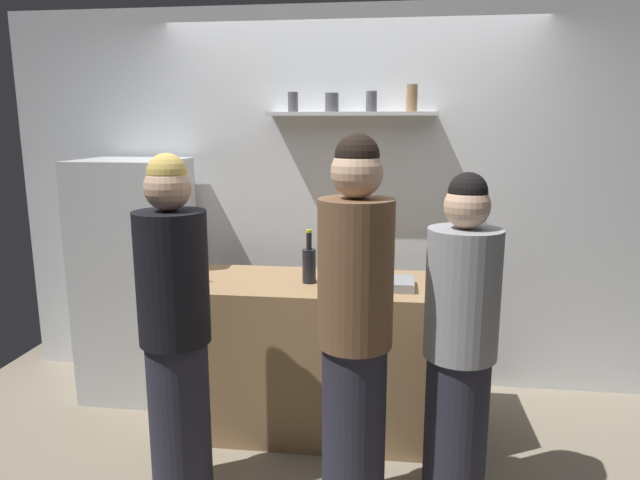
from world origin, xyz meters
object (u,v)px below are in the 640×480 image
at_px(wine_bottle_dark_glass, 309,264).
at_px(person_blonde, 175,333).
at_px(utensil_holder, 344,266).
at_px(wine_bottle_amber_glass, 180,266).
at_px(water_bottle_plastic, 443,278).
at_px(refrigerator, 137,279).
at_px(baking_pan, 384,283).
at_px(person_grey_hoodie, 460,349).
at_px(person_brown_jacket, 355,333).

xyz_separation_m(wine_bottle_dark_glass, person_blonde, (-0.55, -0.69, -0.19)).
bearing_deg(utensil_holder, wine_bottle_amber_glass, -161.46).
bearing_deg(utensil_holder, water_bottle_plastic, -32.97).
bearing_deg(refrigerator, water_bottle_plastic, -15.38).
xyz_separation_m(baking_pan, person_blonde, (-0.98, -0.64, -0.10)).
bearing_deg(wine_bottle_dark_glass, water_bottle_plastic, -13.93).
distance_m(wine_bottle_dark_glass, person_grey_hoodie, 1.03).
bearing_deg(refrigerator, baking_pan, -13.64).
xyz_separation_m(baking_pan, wine_bottle_amber_glass, (-1.16, -0.08, 0.08)).
relative_size(utensil_holder, person_grey_hoodie, 0.14).
bearing_deg(wine_bottle_dark_glass, baking_pan, -5.89).
relative_size(person_blonde, person_grey_hoodie, 1.05).
bearing_deg(baking_pan, utensil_holder, 137.58).
height_order(baking_pan, wine_bottle_amber_glass, wine_bottle_amber_glass).
bearing_deg(person_grey_hoodie, baking_pan, -96.83).
distance_m(baking_pan, water_bottle_plastic, 0.36).
bearing_deg(utensil_holder, person_blonde, -130.48).
relative_size(baking_pan, person_grey_hoodie, 0.21).
bearing_deg(wine_bottle_dark_glass, wine_bottle_amber_glass, -170.00).
relative_size(wine_bottle_amber_glass, person_grey_hoodie, 0.18).
bearing_deg(utensil_holder, refrigerator, 172.76).
distance_m(baking_pan, person_grey_hoodie, 0.68).
bearing_deg(utensil_holder, wine_bottle_dark_glass, -136.36).
xyz_separation_m(person_brown_jacket, person_grey_hoodie, (0.48, 0.12, -0.10)).
xyz_separation_m(baking_pan, wine_bottle_dark_glass, (-0.43, 0.04, 0.09)).
bearing_deg(baking_pan, wine_bottle_dark_glass, 174.11).
height_order(refrigerator, wine_bottle_amber_glass, refrigerator).
relative_size(wine_bottle_dark_glass, water_bottle_plastic, 1.35).
bearing_deg(person_blonde, water_bottle_plastic, 9.69).
relative_size(water_bottle_plastic, person_blonde, 0.14).
distance_m(wine_bottle_amber_glass, water_bottle_plastic, 1.48).
relative_size(refrigerator, wine_bottle_dark_glass, 5.11).
height_order(refrigerator, person_blonde, person_blonde).
bearing_deg(baking_pan, wine_bottle_amber_glass, -175.87).
distance_m(baking_pan, utensil_holder, 0.33).
bearing_deg(refrigerator, wine_bottle_amber_glass, -44.10).
bearing_deg(person_grey_hoodie, person_brown_jacket, -26.26).
relative_size(wine_bottle_dark_glass, person_blonde, 0.18).
bearing_deg(person_blonde, utensil_holder, 38.21).
relative_size(utensil_holder, person_blonde, 0.13).
height_order(refrigerator, utensil_holder, refrigerator).
bearing_deg(person_brown_jacket, water_bottle_plastic, -68.63).
relative_size(water_bottle_plastic, person_grey_hoodie, 0.14).
height_order(refrigerator, person_grey_hoodie, person_grey_hoodie).
distance_m(water_bottle_plastic, person_brown_jacket, 0.70).
bearing_deg(person_blonde, baking_pan, 21.81).
xyz_separation_m(wine_bottle_dark_glass, person_brown_jacket, (0.32, -0.72, -0.14)).
xyz_separation_m(refrigerator, wine_bottle_dark_glass, (1.23, -0.36, 0.23)).
height_order(wine_bottle_amber_glass, person_brown_jacket, person_brown_jacket).
relative_size(baking_pan, utensil_holder, 1.52).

